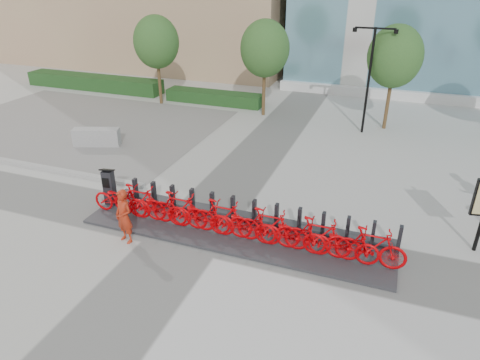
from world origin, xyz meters
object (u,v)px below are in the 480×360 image
(kiosk, at_px, (109,187))
(bike_0, at_px, (120,199))
(worker_red, at_px, (124,216))
(jersey_barrier, at_px, (97,137))

(kiosk, bearing_deg, bike_0, -40.83)
(kiosk, xyz_separation_m, worker_red, (1.72, -1.66, 0.12))
(kiosk, relative_size, worker_red, 0.80)
(worker_red, bearing_deg, bike_0, 146.22)
(bike_0, relative_size, kiosk, 1.46)
(bike_0, height_order, worker_red, worker_red)
(bike_0, xyz_separation_m, kiosk, (-0.71, 0.44, 0.13))
(kiosk, bearing_deg, jersey_barrier, 121.98)
(bike_0, bearing_deg, kiosk, 58.63)
(bike_0, distance_m, worker_red, 1.60)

